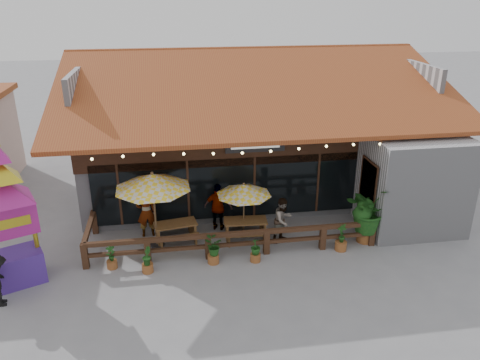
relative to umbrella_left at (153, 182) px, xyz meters
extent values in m
plane|color=gray|center=(4.22, -0.62, -2.46)|extent=(100.00, 100.00, 0.00)
cube|color=#B2B2B7|center=(4.22, 6.38, -0.46)|extent=(14.00, 10.00, 4.00)
cube|color=#3C1F13|center=(2.72, 1.30, 0.74)|extent=(11.00, 0.16, 1.60)
cube|color=black|center=(2.72, 1.28, -0.96)|extent=(10.00, 0.12, 2.40)
cube|color=#FFAF72|center=(2.72, 1.48, -0.96)|extent=(9.80, 0.05, 2.20)
cube|color=#B2B2B7|center=(9.47, 0.03, -0.66)|extent=(3.50, 2.70, 3.60)
cube|color=red|center=(7.66, -0.12, -0.46)|extent=(0.06, 1.20, 1.50)
cube|color=#3C1F13|center=(7.65, -0.12, -0.46)|extent=(0.04, 1.34, 1.64)
cube|color=#984E22|center=(4.22, 2.88, 2.44)|extent=(15.50, 7.05, 2.37)
cube|color=#984E22|center=(4.22, 9.88, 2.44)|extent=(15.50, 7.05, 2.37)
cube|color=#984E22|center=(4.22, 6.38, 3.56)|extent=(15.50, 0.30, 0.12)
cube|color=#B2B2B7|center=(-2.78, 6.38, 2.24)|extent=(0.20, 9.00, 1.80)
cube|color=#B2B2B7|center=(11.22, 6.38, 2.24)|extent=(0.20, 9.00, 1.80)
cube|color=black|center=(3.72, 1.18, 0.74)|extent=(2.20, 0.10, 0.55)
cube|color=silver|center=(3.72, 1.12, 0.74)|extent=(1.80, 0.02, 0.25)
cube|color=#3C1F13|center=(-1.28, 1.24, -0.96)|extent=(0.08, 0.08, 2.40)
cube|color=#3C1F13|center=(1.22, 1.24, -0.96)|extent=(0.08, 0.08, 2.40)
cube|color=#3C1F13|center=(3.72, 1.24, -0.96)|extent=(0.08, 0.08, 2.40)
cube|color=#3C1F13|center=(6.22, 1.24, -0.96)|extent=(0.08, 0.08, 2.40)
sphere|color=#F1DB84|center=(-1.78, -0.54, 1.09)|extent=(0.09, 0.09, 0.09)
sphere|color=#F1DB84|center=(-0.83, -0.54, 1.13)|extent=(0.09, 0.09, 0.09)
sphere|color=#F1DB84|center=(0.12, -0.54, 1.14)|extent=(0.09, 0.09, 0.09)
sphere|color=#F1DB84|center=(1.07, -0.54, 1.12)|extent=(0.09, 0.09, 0.09)
sphere|color=#F1DB84|center=(2.02, -0.54, 1.07)|extent=(0.09, 0.09, 0.09)
sphere|color=#F1DB84|center=(2.97, -0.54, 1.04)|extent=(0.09, 0.09, 0.09)
sphere|color=#F1DB84|center=(3.92, -0.54, 1.06)|extent=(0.09, 0.09, 0.09)
sphere|color=#F1DB84|center=(4.87, -0.54, 1.09)|extent=(0.09, 0.09, 0.09)
sphere|color=#F1DB84|center=(5.82, -0.54, 1.13)|extent=(0.09, 0.09, 0.09)
sphere|color=#F1DB84|center=(6.77, -0.54, 1.14)|extent=(0.09, 0.09, 0.09)
sphere|color=#F1DB84|center=(7.72, -0.54, 1.11)|extent=(0.09, 0.09, 0.09)
cube|color=#472A19|center=(-2.28, -1.12, -2.01)|extent=(0.20, 0.20, 0.90)
cube|color=#472A19|center=(-0.28, -1.12, -2.01)|extent=(0.20, 0.20, 0.90)
cube|color=#472A19|center=(1.72, -1.12, -2.01)|extent=(0.20, 0.20, 0.90)
cube|color=#472A19|center=(3.72, -1.12, -2.01)|extent=(0.20, 0.20, 0.90)
cube|color=#472A19|center=(5.72, -1.12, -2.01)|extent=(0.20, 0.20, 0.90)
cube|color=#472A19|center=(7.52, -1.12, -2.01)|extent=(0.20, 0.20, 0.90)
cube|color=#472A19|center=(2.62, -1.12, -1.61)|extent=(9.80, 0.16, 0.14)
cube|color=#472A19|center=(2.62, -1.12, -2.01)|extent=(9.80, 0.12, 0.12)
cube|color=#472A19|center=(-2.28, 0.13, -1.61)|extent=(0.16, 2.50, 0.14)
cube|color=#472A19|center=(-2.28, 1.28, -2.01)|extent=(0.20, 0.20, 0.90)
cylinder|color=brown|center=(0.00, 0.00, -1.13)|extent=(0.07, 0.07, 2.64)
cone|color=yellow|center=(0.00, 0.00, 0.02)|extent=(3.40, 3.40, 0.52)
sphere|color=brown|center=(0.00, 0.00, 0.30)|extent=(0.11, 0.11, 0.11)
cylinder|color=black|center=(0.00, 0.00, -2.42)|extent=(0.51, 0.51, 0.07)
cylinder|color=brown|center=(3.15, 0.20, -1.45)|extent=(0.05, 0.05, 2.00)
cone|color=yellow|center=(3.15, 0.20, -0.58)|extent=(2.64, 2.64, 0.39)
sphere|color=brown|center=(3.15, 0.20, -0.37)|extent=(0.09, 0.09, 0.09)
cylinder|color=black|center=(3.15, 0.20, -2.43)|extent=(0.38, 0.38, 0.05)
cube|color=brown|center=(0.68, 0.22, -1.76)|extent=(1.59, 0.94, 0.06)
cube|color=brown|center=(0.03, 0.11, -2.11)|extent=(0.18, 0.66, 0.69)
cube|color=brown|center=(1.32, 0.33, -2.11)|extent=(0.18, 0.66, 0.69)
cube|color=brown|center=(0.76, -0.28, -2.05)|extent=(1.52, 0.51, 0.05)
cube|color=brown|center=(0.59, 0.73, -2.05)|extent=(1.52, 0.51, 0.05)
cube|color=brown|center=(3.18, 0.03, -1.74)|extent=(1.59, 0.83, 0.06)
cube|color=brown|center=(2.51, 0.08, -2.10)|extent=(0.12, 0.68, 0.71)
cube|color=brown|center=(3.86, -0.01, -2.10)|extent=(0.12, 0.68, 0.71)
cube|color=brown|center=(3.15, -0.50, -2.03)|extent=(1.56, 0.37, 0.05)
cube|color=brown|center=(3.22, 0.56, -2.03)|extent=(1.56, 0.37, 0.05)
cube|color=#47268B|center=(-4.16, -1.57, -1.94)|extent=(1.68, 1.50, 1.03)
cube|color=#A81F80|center=(-4.16, -1.57, -0.39)|extent=(1.51, 0.82, 1.03)
cube|color=gold|center=(-4.16, -1.69, -0.39)|extent=(1.12, 0.50, 0.30)
cylinder|color=gold|center=(-3.56, -1.57, -0.56)|extent=(0.14, 0.14, 1.72)
pyramid|color=#A81F80|center=(-4.16, -1.57, 0.99)|extent=(2.72, 2.72, 0.69)
cylinder|color=brown|center=(7.40, -0.84, -2.24)|extent=(0.58, 0.58, 0.43)
imported|color=#205017|center=(7.40, -0.84, -1.16)|extent=(2.07, 2.02, 1.74)
sphere|color=#205017|center=(7.55, -0.94, -1.49)|extent=(0.58, 0.58, 0.58)
sphere|color=#205017|center=(7.29, -0.71, -1.30)|extent=(0.50, 0.50, 0.50)
imported|color=#3C1F13|center=(-0.34, 0.78, -1.50)|extent=(0.74, 0.53, 1.90)
imported|color=#3C1F13|center=(4.48, -0.35, -1.62)|extent=(1.03, 0.98, 1.67)
imported|color=#3C1F13|center=(2.30, 0.89, -1.54)|extent=(1.16, 0.78, 1.83)
cylinder|color=brown|center=(-1.44, -1.25, -2.32)|extent=(0.34, 0.34, 0.27)
imported|color=#205017|center=(-1.44, -1.25, -1.90)|extent=(0.36, 0.32, 0.56)
cylinder|color=brown|center=(-0.29, -1.66, -2.31)|extent=(0.37, 0.37, 0.29)
imported|color=#205017|center=(-0.29, -1.66, -1.86)|extent=(0.29, 0.35, 0.60)
cylinder|color=brown|center=(1.86, -1.45, -2.30)|extent=(0.38, 0.38, 0.31)
imported|color=#205017|center=(1.86, -1.45, -1.83)|extent=(0.68, 0.63, 0.63)
cylinder|color=brown|center=(3.26, -1.56, -2.32)|extent=(0.35, 0.35, 0.28)
imported|color=#205017|center=(3.26, -1.56, -1.89)|extent=(0.42, 0.42, 0.57)
cylinder|color=brown|center=(6.33, -1.30, -2.29)|extent=(0.41, 0.41, 0.33)
imported|color=#205017|center=(6.33, -1.30, -1.79)|extent=(0.33, 0.41, 0.68)
camera|label=1|loc=(0.68, -14.80, 6.01)|focal=35.00mm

